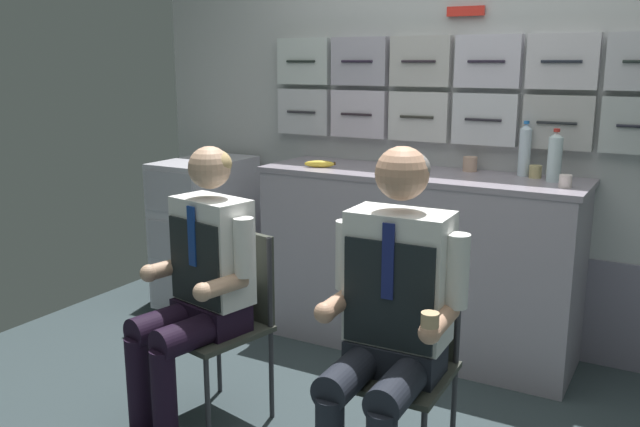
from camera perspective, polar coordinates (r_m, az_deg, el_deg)
name	(u,v)px	position (r m, az deg, el deg)	size (l,w,h in m)	color
galley_bulkhead	(472,152)	(3.80, 12.80, 5.12)	(4.20, 0.14, 2.15)	#B5B7B7
galley_counter	(416,261)	(3.72, 8.18, -4.05)	(1.73, 0.53, 0.99)	#A097A4
service_trolley	(206,231)	(4.30, -9.66, -1.47)	(0.40, 0.65, 0.97)	black
folding_chair_left	(228,305)	(3.02, -7.80, -7.69)	(0.47, 0.48, 0.84)	#2D2D33
crew_member_left	(198,280)	(2.87, -10.35, -5.59)	(0.49, 0.63, 1.22)	black
folding_chair_right	(405,343)	(2.64, 7.19, -10.82)	(0.41, 0.42, 0.84)	#2D2D33
crew_member_right	(390,309)	(2.43, 5.99, -8.04)	(0.51, 0.63, 1.28)	black
water_bottle_tall	(555,157)	(3.47, 19.31, 4.57)	(0.07, 0.07, 0.26)	silver
water_bottle_blue_cap	(525,150)	(3.61, 16.99, 5.19)	(0.06, 0.06, 0.28)	silver
espresso_cup_small	(535,171)	(3.57, 17.81, 3.44)	(0.06, 0.06, 0.06)	tan
coffee_cup_white	(565,181)	(3.34, 20.11, 2.63)	(0.06, 0.06, 0.06)	silver
coffee_cup_spare	(470,164)	(3.69, 12.62, 4.15)	(0.08, 0.08, 0.08)	tan
snack_banana	(320,164)	(3.73, -0.03, 4.23)	(0.17, 0.10, 0.04)	yellow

